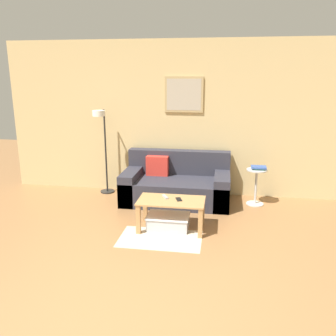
% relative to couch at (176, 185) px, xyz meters
% --- Properties ---
extents(wall_back, '(5.60, 0.09, 2.55)m').
position_rel_couch_xyz_m(wall_back, '(-0.18, 0.46, 1.01)').
color(wall_back, tan).
rests_on(wall_back, ground_plane).
extents(area_rug, '(1.03, 0.62, 0.01)m').
position_rel_couch_xyz_m(area_rug, '(-0.01, -1.42, -0.26)').
color(area_rug, '#C1B299').
rests_on(area_rug, ground_plane).
extents(couch, '(1.69, 0.89, 0.78)m').
position_rel_couch_xyz_m(couch, '(0.00, 0.00, 0.00)').
color(couch, '#2D2D38').
rests_on(couch, ground_plane).
extents(coffee_table, '(0.87, 0.48, 0.41)m').
position_rel_couch_xyz_m(coffee_table, '(0.08, -1.10, 0.06)').
color(coffee_table, '#AD7F4C').
rests_on(coffee_table, ground_plane).
extents(storage_bin, '(0.56, 0.38, 0.19)m').
position_rel_couch_xyz_m(storage_bin, '(0.04, -1.08, -0.17)').
color(storage_bin, '#B2B2B7').
rests_on(storage_bin, ground_plane).
extents(floor_lamp, '(0.24, 0.47, 1.44)m').
position_rel_couch_xyz_m(floor_lamp, '(-1.25, 0.10, 0.74)').
color(floor_lamp, black).
rests_on(floor_lamp, ground_plane).
extents(side_table, '(0.32, 0.32, 0.57)m').
position_rel_couch_xyz_m(side_table, '(1.26, 0.03, 0.08)').
color(side_table, silver).
rests_on(side_table, ground_plane).
extents(book_stack, '(0.23, 0.17, 0.05)m').
position_rel_couch_xyz_m(book_stack, '(1.28, 0.04, 0.33)').
color(book_stack, '#387F4C').
rests_on(book_stack, side_table).
extents(remote_control, '(0.11, 0.15, 0.02)m').
position_rel_couch_xyz_m(remote_control, '(-0.01, -1.02, 0.15)').
color(remote_control, '#99999E').
rests_on(remote_control, coffee_table).
extents(cell_phone, '(0.11, 0.15, 0.01)m').
position_rel_couch_xyz_m(cell_phone, '(0.18, -1.07, 0.15)').
color(cell_phone, black).
rests_on(cell_phone, coffee_table).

